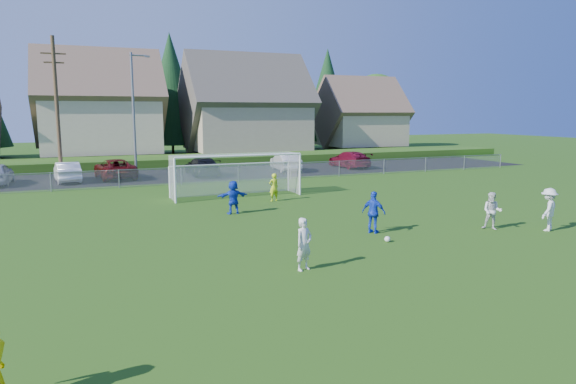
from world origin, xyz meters
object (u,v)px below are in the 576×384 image
car_b (67,172)px  soccer_goal (235,168)px  car_c (115,169)px  car_g (349,159)px  car_f (285,162)px  player_white_b (492,211)px  soccer_ball (387,239)px  player_white_a (304,244)px  player_blue_b (233,197)px  goalkeeper (274,187)px  car_d (202,166)px  player_blue_a (374,212)px  player_white_c (549,210)px

car_b → soccer_goal: 13.86m
car_c → car_g: size_ratio=1.06×
car_f → soccer_goal: soccer_goal is taller
player_white_b → soccer_ball: bearing=-128.8°
car_g → car_f: bearing=2.4°
player_white_a → car_b: player_white_a is taller
player_blue_b → car_f: player_blue_b is taller
goalkeeper → car_d: bearing=-93.6°
player_white_a → car_d: player_white_a is taller
car_g → soccer_goal: 17.78m
player_blue_b → player_blue_a: bearing=122.1°
player_white_c → car_f: (-1.80, 24.25, -0.15)m
player_blue_a → car_c: bearing=-13.7°
goalkeeper → car_b: (-10.59, 12.84, -0.06)m
player_blue_a → player_blue_b: size_ratio=1.06×
player_blue_a → car_b: bearing=-6.1°
car_d → car_f: car_f is taller
player_white_a → soccer_ball: bearing=3.9°
goalkeeper → car_g: 18.36m
soccer_ball → player_blue_b: 8.43m
car_b → car_f: bearing=175.5°
player_white_c → soccer_goal: soccer_goal is taller
player_white_c → player_blue_a: player_white_c is taller
player_white_b → soccer_goal: size_ratio=0.21×
player_white_b → player_white_a: bearing=-117.8°
player_blue_b → car_b: player_blue_b is taller
car_b → car_g: car_g is taller
player_white_a → car_b: 25.83m
soccer_goal → goalkeeper: bearing=-58.7°
player_white_a → player_blue_b: player_white_a is taller
player_white_a → soccer_goal: soccer_goal is taller
soccer_ball → soccer_goal: size_ratio=0.03×
car_b → player_white_c: bearing=121.8°
goalkeeper → car_g: size_ratio=0.31×
player_blue_b → car_d: player_blue_b is taller
player_white_c → player_blue_b: 13.81m
car_c → car_d: 6.37m
soccer_goal → car_f: bearing=55.0°
player_white_b → player_blue_b: 11.61m
goalkeeper → car_c: 15.34m
player_white_b → player_blue_b: (-8.98, 7.36, 0.02)m
soccer_ball → player_white_c: (7.14, -0.93, 0.78)m
player_blue_b → player_white_a: bearing=84.7°
player_white_b → soccer_goal: (-7.38, 12.38, 0.84)m
player_white_b → car_c: size_ratio=0.30×
player_blue_a → goalkeeper: (-1.03, 8.61, -0.09)m
player_blue_b → car_b: 17.16m
goalkeeper → soccer_goal: 2.97m
player_blue_b → car_g: player_blue_b is taller
car_b → car_c: bearing=-175.2°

